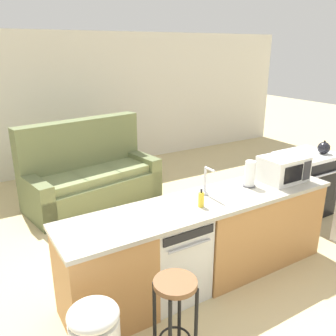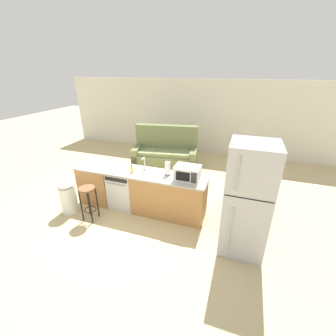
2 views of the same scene
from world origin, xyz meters
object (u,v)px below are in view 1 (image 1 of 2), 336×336
dishwasher (171,255)px  soap_bottle (201,199)px  kettle (324,148)px  couch (90,177)px  microwave (283,169)px  bar_stool (175,305)px  stove_range (304,183)px  paper_towel_roll (250,174)px

dishwasher → soap_bottle: size_ratio=4.77×
kettle → couch: bearing=141.6°
dishwasher → couch: 2.55m
kettle → couch: 3.47m
microwave → dishwasher: bearing=179.9°
kettle → bar_stool: size_ratio=0.28×
microwave → soap_bottle: size_ratio=2.84×
dishwasher → stove_range: size_ratio=0.93×
couch → stove_range: bearing=-38.5°
kettle → dishwasher: bearing=-171.3°
stove_range → microwave: (-1.14, -0.55, 0.59)m
dishwasher → kettle: 2.86m
soap_bottle → microwave: bearing=3.9°
paper_towel_roll → soap_bottle: bearing=-168.9°
dishwasher → kettle: size_ratio=4.10×
stove_range → kettle: kettle is taller
dishwasher → paper_towel_roll: (1.03, 0.06, 0.62)m
bar_stool → couch: couch is taller
stove_range → paper_towel_roll: paper_towel_roll is taller
paper_towel_roll → couch: bearing=110.7°
dishwasher → paper_towel_roll: paper_towel_roll is taller
kettle → bar_stool: bearing=-160.3°
dishwasher → microwave: microwave is taller
microwave → paper_towel_roll: (-0.44, 0.07, -0.00)m
stove_range → kettle: 0.57m
microwave → bar_stool: bearing=-159.1°
microwave → bar_stool: (-1.87, -0.72, -0.50)m
stove_range → soap_bottle: size_ratio=5.11×
bar_stool → paper_towel_roll: bearing=28.6°
microwave → soap_bottle: bearing=-176.1°
dishwasher → paper_towel_roll: bearing=3.6°
stove_range → microwave: 1.39m
dishwasher → soap_bottle: (0.28, -0.08, 0.55)m
stove_range → paper_towel_roll: (-1.57, -0.48, 0.59)m
dishwasher → bar_stool: 0.84m
stove_range → bar_stool: 3.27m
stove_range → kettle: bearing=-36.7°
paper_towel_roll → bar_stool: 1.71m
soap_bottle → kettle: size_ratio=0.86×
microwave → bar_stool: microwave is taller
bar_stool → microwave: bearing=20.9°
microwave → bar_stool: size_ratio=0.68×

